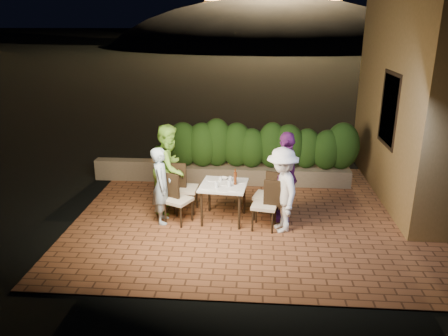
# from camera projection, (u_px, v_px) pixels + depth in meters

# --- Properties ---
(ground) EXTENTS (400.00, 400.00, 0.00)m
(ground) POSITION_uv_depth(u_px,v_px,m) (252.00, 225.00, 8.51)
(ground) COLOR black
(ground) RESTS_ON ground
(terrace_floor) EXTENTS (7.00, 6.00, 0.15)m
(terrace_floor) POSITION_uv_depth(u_px,v_px,m) (252.00, 216.00, 9.00)
(terrace_floor) COLOR brown
(terrace_floor) RESTS_ON ground
(building_wall) EXTENTS (1.60, 5.00, 5.00)m
(building_wall) POSITION_uv_depth(u_px,v_px,m) (424.00, 82.00, 9.32)
(building_wall) COLOR olive
(building_wall) RESTS_ON ground
(window_pane) EXTENTS (0.08, 1.00, 1.40)m
(window_pane) POSITION_uv_depth(u_px,v_px,m) (390.00, 109.00, 9.07)
(window_pane) COLOR black
(window_pane) RESTS_ON building_wall
(window_frame) EXTENTS (0.06, 1.15, 1.55)m
(window_frame) POSITION_uv_depth(u_px,v_px,m) (390.00, 109.00, 9.07)
(window_frame) COLOR black
(window_frame) RESTS_ON building_wall
(planter) EXTENTS (4.20, 0.55, 0.40)m
(planter) POSITION_uv_depth(u_px,v_px,m) (262.00, 175.00, 10.59)
(planter) COLOR #75654A
(planter) RESTS_ON ground
(hedge) EXTENTS (4.00, 0.70, 1.10)m
(hedge) POSITION_uv_depth(u_px,v_px,m) (262.00, 145.00, 10.35)
(hedge) COLOR #1A370F
(hedge) RESTS_ON planter
(parapet) EXTENTS (2.20, 0.30, 0.50)m
(parapet) POSITION_uv_depth(u_px,v_px,m) (140.00, 170.00, 10.79)
(parapet) COLOR #75654A
(parapet) RESTS_ON ground
(hill) EXTENTS (52.00, 40.00, 22.00)m
(hill) POSITION_uv_depth(u_px,v_px,m) (270.00, 73.00, 66.28)
(hill) COLOR black
(hill) RESTS_ON ground
(dining_table) EXTENTS (0.96, 0.96, 0.75)m
(dining_table) POSITION_uv_depth(u_px,v_px,m) (224.00, 202.00, 8.56)
(dining_table) COLOR white
(dining_table) RESTS_ON ground
(plate_nw) EXTENTS (0.22, 0.22, 0.01)m
(plate_nw) POSITION_uv_depth(u_px,v_px,m) (207.00, 188.00, 8.26)
(plate_nw) COLOR white
(plate_nw) RESTS_ON dining_table
(plate_sw) EXTENTS (0.23, 0.23, 0.01)m
(plate_sw) POSITION_uv_depth(u_px,v_px,m) (213.00, 180.00, 8.67)
(plate_sw) COLOR white
(plate_sw) RESTS_ON dining_table
(plate_ne) EXTENTS (0.20, 0.20, 0.01)m
(plate_ne) POSITION_uv_depth(u_px,v_px,m) (234.00, 190.00, 8.16)
(plate_ne) COLOR white
(plate_ne) RESTS_ON dining_table
(plate_se) EXTENTS (0.20, 0.20, 0.01)m
(plate_se) POSITION_uv_depth(u_px,v_px,m) (241.00, 182.00, 8.57)
(plate_se) COLOR white
(plate_se) RESTS_ON dining_table
(plate_centre) EXTENTS (0.24, 0.24, 0.01)m
(plate_centre) POSITION_uv_depth(u_px,v_px,m) (224.00, 183.00, 8.47)
(plate_centre) COLOR white
(plate_centre) RESTS_ON dining_table
(plate_front) EXTENTS (0.23, 0.23, 0.01)m
(plate_front) POSITION_uv_depth(u_px,v_px,m) (222.00, 190.00, 8.15)
(plate_front) COLOR white
(plate_front) RESTS_ON dining_table
(glass_nw) EXTENTS (0.06, 0.06, 0.11)m
(glass_nw) POSITION_uv_depth(u_px,v_px,m) (217.00, 185.00, 8.27)
(glass_nw) COLOR silver
(glass_nw) RESTS_ON dining_table
(glass_sw) EXTENTS (0.06, 0.06, 0.10)m
(glass_sw) POSITION_uv_depth(u_px,v_px,m) (221.00, 179.00, 8.58)
(glass_sw) COLOR silver
(glass_sw) RESTS_ON dining_table
(glass_ne) EXTENTS (0.07, 0.07, 0.12)m
(glass_ne) POSITION_uv_depth(u_px,v_px,m) (229.00, 184.00, 8.30)
(glass_ne) COLOR silver
(glass_ne) RESTS_ON dining_table
(glass_se) EXTENTS (0.06, 0.06, 0.10)m
(glass_se) POSITION_uv_depth(u_px,v_px,m) (230.00, 179.00, 8.58)
(glass_se) COLOR silver
(glass_se) RESTS_ON dining_table
(beer_bottle) EXTENTS (0.06, 0.06, 0.32)m
(beer_bottle) POSITION_uv_depth(u_px,v_px,m) (235.00, 177.00, 8.38)
(beer_bottle) COLOR #50230D
(beer_bottle) RESTS_ON dining_table
(bowl) EXTENTS (0.22, 0.22, 0.04)m
(bowl) POSITION_uv_depth(u_px,v_px,m) (223.00, 178.00, 8.69)
(bowl) COLOR white
(bowl) RESTS_ON dining_table
(chair_left_front) EXTENTS (0.60, 0.60, 0.97)m
(chair_left_front) POSITION_uv_depth(u_px,v_px,m) (178.00, 199.00, 8.43)
(chair_left_front) COLOR black
(chair_left_front) RESTS_ON ground
(chair_left_back) EXTENTS (0.50, 0.50, 1.03)m
(chair_left_back) POSITION_uv_depth(u_px,v_px,m) (185.00, 188.00, 8.91)
(chair_left_back) COLOR black
(chair_left_back) RESTS_ON ground
(chair_right_front) EXTENTS (0.53, 0.53, 0.98)m
(chair_right_front) POSITION_uv_depth(u_px,v_px,m) (264.00, 204.00, 8.18)
(chair_right_front) COLOR black
(chair_right_front) RESTS_ON ground
(chair_right_back) EXTENTS (0.57, 0.57, 1.00)m
(chair_right_back) POSITION_uv_depth(u_px,v_px,m) (266.00, 195.00, 8.59)
(chair_right_back) COLOR black
(chair_right_back) RESTS_ON ground
(diner_blue) EXTENTS (0.43, 0.60, 1.51)m
(diner_blue) POSITION_uv_depth(u_px,v_px,m) (161.00, 185.00, 8.36)
(diner_blue) COLOR #A5C3D4
(diner_blue) RESTS_ON ground
(diner_green) EXTENTS (0.81, 0.97, 1.82)m
(diner_green) POSITION_uv_depth(u_px,v_px,m) (170.00, 168.00, 8.87)
(diner_green) COLOR #80C43D
(diner_green) RESTS_ON ground
(diner_white) EXTENTS (0.85, 1.16, 1.61)m
(diner_white) POSITION_uv_depth(u_px,v_px,m) (282.00, 190.00, 8.01)
(diner_white) COLOR white
(diner_white) RESTS_ON ground
(diner_purple) EXTENTS (0.44, 1.05, 1.79)m
(diner_purple) POSITION_uv_depth(u_px,v_px,m) (286.00, 176.00, 8.45)
(diner_purple) COLOR #68236A
(diner_purple) RESTS_ON ground
(parapet_lamp) EXTENTS (0.10, 0.10, 0.14)m
(parapet_lamp) POSITION_uv_depth(u_px,v_px,m) (161.00, 158.00, 10.65)
(parapet_lamp) COLOR orange
(parapet_lamp) RESTS_ON parapet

